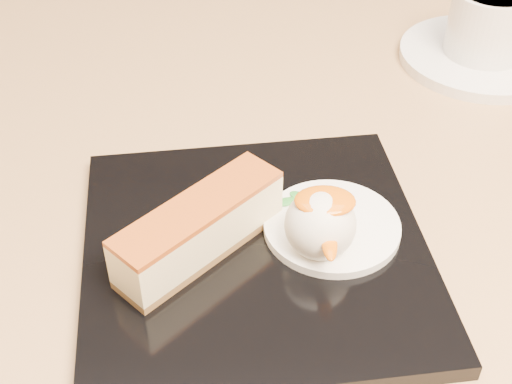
{
  "coord_description": "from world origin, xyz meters",
  "views": [
    {
      "loc": [
        -0.03,
        -0.38,
        1.05
      ],
      "look_at": [
        -0.04,
        -0.03,
        0.76
      ],
      "focal_mm": 50.0,
      "sensor_mm": 36.0,
      "label": 1
    }
  ],
  "objects_px": {
    "table": "(298,342)",
    "cheesecake": "(199,228)",
    "saucer": "(481,56)",
    "dessert_plate": "(256,252)",
    "ice_cream_scoop": "(320,225)",
    "coffee_cup": "(491,21)"
  },
  "relations": [
    {
      "from": "table",
      "to": "cheesecake",
      "type": "bearing_deg",
      "value": -140.58
    },
    {
      "from": "table",
      "to": "cheesecake",
      "type": "xyz_separation_m",
      "value": [
        -0.07,
        -0.06,
        0.19
      ]
    },
    {
      "from": "saucer",
      "to": "dessert_plate",
      "type": "bearing_deg",
      "value": -128.64
    },
    {
      "from": "cheesecake",
      "to": "ice_cream_scoop",
      "type": "xyz_separation_m",
      "value": [
        0.08,
        0.0,
        0.0
      ]
    },
    {
      "from": "table",
      "to": "coffee_cup",
      "type": "relative_size",
      "value": 8.26
    },
    {
      "from": "cheesecake",
      "to": "ice_cream_scoop",
      "type": "relative_size",
      "value": 2.42
    },
    {
      "from": "table",
      "to": "coffee_cup",
      "type": "bearing_deg",
      "value": 49.89
    },
    {
      "from": "table",
      "to": "coffee_cup",
      "type": "distance_m",
      "value": 0.33
    },
    {
      "from": "table",
      "to": "dessert_plate",
      "type": "distance_m",
      "value": 0.17
    },
    {
      "from": "dessert_plate",
      "to": "table",
      "type": "bearing_deg",
      "value": 56.2
    },
    {
      "from": "saucer",
      "to": "coffee_cup",
      "type": "distance_m",
      "value": 0.04
    },
    {
      "from": "saucer",
      "to": "cheesecake",
      "type": "bearing_deg",
      "value": -132.52
    },
    {
      "from": "cheesecake",
      "to": "coffee_cup",
      "type": "xyz_separation_m",
      "value": [
        0.24,
        0.26,
        0.01
      ]
    },
    {
      "from": "saucer",
      "to": "table",
      "type": "bearing_deg",
      "value": -129.79
    },
    {
      "from": "dessert_plate",
      "to": "cheesecake",
      "type": "bearing_deg",
      "value": -171.87
    },
    {
      "from": "dessert_plate",
      "to": "coffee_cup",
      "type": "distance_m",
      "value": 0.33
    },
    {
      "from": "dessert_plate",
      "to": "ice_cream_scoop",
      "type": "distance_m",
      "value": 0.05
    },
    {
      "from": "ice_cream_scoop",
      "to": "coffee_cup",
      "type": "xyz_separation_m",
      "value": [
        0.17,
        0.26,
        0.01
      ]
    },
    {
      "from": "ice_cream_scoop",
      "to": "cheesecake",
      "type": "bearing_deg",
      "value": -180.0
    },
    {
      "from": "cheesecake",
      "to": "ice_cream_scoop",
      "type": "distance_m",
      "value": 0.08
    },
    {
      "from": "ice_cream_scoop",
      "to": "dessert_plate",
      "type": "bearing_deg",
      "value": 172.87
    },
    {
      "from": "cheesecake",
      "to": "saucer",
      "type": "height_order",
      "value": "cheesecake"
    }
  ]
}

